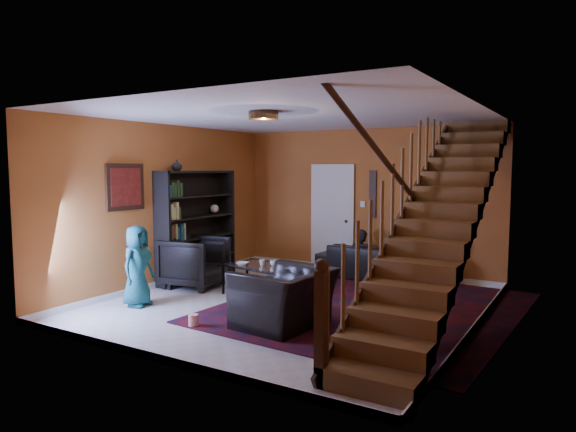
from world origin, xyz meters
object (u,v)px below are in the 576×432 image
(armchair_left, at_px, (195,262))
(coffee_table, at_px, (265,278))
(bookshelf, at_px, (197,227))
(armchair_right, at_px, (285,298))
(sofa, at_px, (376,263))

(armchair_left, relative_size, coffee_table, 0.70)
(coffee_table, bearing_deg, bookshelf, 169.75)
(armchair_left, distance_m, coffee_table, 1.35)
(armchair_left, bearing_deg, bookshelf, 27.58)
(bookshelf, distance_m, armchair_right, 3.34)
(armchair_left, distance_m, armchair_right, 2.75)
(armchair_left, bearing_deg, sofa, -57.59)
(bookshelf, distance_m, sofa, 3.36)
(bookshelf, relative_size, armchair_left, 2.09)
(bookshelf, xyz_separation_m, coffee_table, (1.69, -0.30, -0.69))
(sofa, height_order, coffee_table, sofa)
(sofa, bearing_deg, coffee_table, 62.14)
(armchair_right, distance_m, coffee_table, 1.77)
(coffee_table, bearing_deg, sofa, 60.46)
(sofa, bearing_deg, bookshelf, 32.75)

